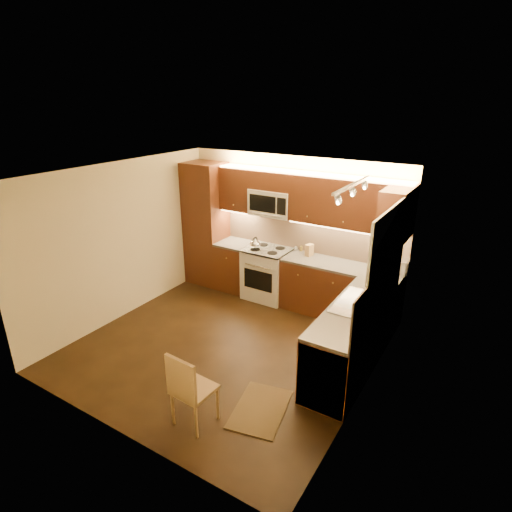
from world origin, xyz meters
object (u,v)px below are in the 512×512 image
Objects in this scene: microwave at (272,202)px; knife_block at (309,250)px; dining_chair at (194,387)px; stove at (268,273)px; sink at (359,299)px; kettle at (255,243)px; soap_bottle at (382,288)px; toaster_oven at (397,265)px.

microwave reaches higher than knife_block.
dining_chair is (0.88, -3.24, -1.26)m from microwave.
stove is 4.66× the size of knife_block.
kettle is at bearing 155.30° from sink.
microwave is 2.48m from sink.
sink is 4.36× the size of knife_block.
sink is 0.45m from soap_bottle.
sink is at bearing -135.54° from soap_bottle.
kettle is at bearing -153.50° from knife_block.
soap_bottle is 0.23× the size of dining_chair.
kettle is 0.62× the size of toaster_oven.
toaster_oven is (0.15, 1.32, 0.03)m from sink.
microwave is 3.85× the size of knife_block.
toaster_oven is at bearing 71.01° from soap_bottle.
soap_bottle reaches higher than stove.
microwave is 0.76m from kettle.
sink is 0.94× the size of dining_chair.
microwave is 1.02m from knife_block.
dining_chair is at bearing -139.88° from soap_bottle.
microwave is at bearing 90.00° from stove.
dining_chair is (1.07, -2.99, -0.57)m from kettle.
stove is 0.61m from kettle.
stove is at bearing 140.56° from soap_bottle.
stove is 4.37× the size of soap_bottle.
kettle is (-2.19, 1.01, 0.06)m from sink.
stove is at bearing 150.64° from sink.
toaster_oven is 0.91m from soap_bottle.
knife_block reaches higher than sink.
sink is 2.41m from kettle.
knife_block is (-1.42, -0.06, -0.01)m from toaster_oven.
dining_chair is (0.88, -3.11, -0.00)m from stove.
knife_block is (-1.28, 1.26, 0.02)m from sink.
microwave is at bearing 137.43° from soap_bottle.
sink is at bearing 64.18° from dining_chair.
kettle reaches higher than sink.
microwave is at bearing -169.07° from knife_block.
knife_block is at bearing 10.28° from stove.
soap_bottle reaches higher than knife_block.
kettle is at bearing 144.58° from soap_bottle.
toaster_oven is (2.15, 0.06, -0.71)m from microwave.
stove is at bearing 109.41° from dining_chair.
toaster_oven is 3.58m from dining_chair.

